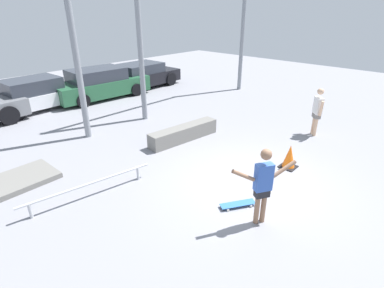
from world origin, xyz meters
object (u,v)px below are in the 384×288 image
(parked_car_white, at_px, (36,94))
(bystander, at_px, (317,110))
(parked_car_green, at_px, (100,84))
(traffic_cone, at_px, (289,157))
(skateboarder, at_px, (263,182))
(skateboard, at_px, (238,204))
(parked_car_black, at_px, (142,76))
(grind_rail, at_px, (89,185))
(grind_box, at_px, (184,133))

(parked_car_white, height_order, bystander, bystander)
(parked_car_green, xyz_separation_m, traffic_cone, (-0.22, -10.02, -0.36))
(skateboarder, bearing_deg, traffic_cone, 44.27)
(skateboard, bearing_deg, parked_car_black, 93.49)
(parked_car_black, relative_size, traffic_cone, 6.46)
(traffic_cone, bearing_deg, bystander, 9.54)
(skateboarder, height_order, bystander, skateboarder)
(parked_car_white, distance_m, parked_car_green, 2.90)
(grind_rail, xyz_separation_m, traffic_cone, (4.54, -2.74, 0.02))
(grind_rail, bearing_deg, skateboarder, -60.23)
(grind_box, height_order, parked_car_green, parked_car_green)
(grind_rail, xyz_separation_m, parked_car_green, (4.76, 7.28, 0.38))
(skateboard, xyz_separation_m, traffic_cone, (2.46, 0.03, 0.26))
(parked_car_black, distance_m, bystander, 9.77)
(skateboard, xyz_separation_m, bystander, (5.24, 0.50, 0.85))
(skateboarder, height_order, skateboard, skateboarder)
(parked_car_green, bearing_deg, grind_box, -94.80)
(grind_box, distance_m, grind_rail, 3.94)
(parked_car_white, distance_m, parked_car_black, 5.57)
(bystander, bearing_deg, parked_car_white, -105.40)
(parked_car_white, bearing_deg, parked_car_green, -12.54)
(skateboarder, bearing_deg, skateboard, 107.94)
(bystander, distance_m, traffic_cone, 2.87)
(skateboarder, bearing_deg, parked_car_black, 93.17)
(parked_car_green, height_order, parked_car_black, parked_car_green)
(grind_box, xyz_separation_m, parked_car_green, (0.89, 6.57, 0.44))
(skateboarder, relative_size, parked_car_black, 0.39)
(grind_rail, relative_size, parked_car_white, 0.76)
(parked_car_black, bearing_deg, grind_box, -120.18)
(skateboarder, height_order, parked_car_green, skateboarder)
(bystander, bearing_deg, parked_car_black, -134.68)
(parked_car_green, bearing_deg, bystander, -72.13)
(grind_rail, bearing_deg, traffic_cone, -31.08)
(parked_car_white, bearing_deg, bystander, -64.96)
(grind_box, bearing_deg, parked_car_white, 105.71)
(parked_car_white, bearing_deg, grind_rail, -107.12)
(skateboard, distance_m, grind_box, 3.92)
(parked_car_white, distance_m, traffic_cone, 10.81)
(grind_rail, relative_size, parked_car_green, 0.67)
(skateboarder, xyz_separation_m, grind_box, (1.93, 4.11, -0.72))
(parked_car_white, relative_size, parked_car_green, 0.88)
(parked_car_black, bearing_deg, skateboard, -119.97)
(traffic_cone, bearing_deg, skateboard, -179.22)
(skateboard, xyz_separation_m, grind_rail, (-2.08, 2.77, 0.24))
(grind_rail, bearing_deg, parked_car_black, 45.14)
(grind_box, height_order, bystander, bystander)
(parked_car_green, distance_m, bystander, 9.89)
(grind_rail, height_order, parked_car_green, parked_car_green)
(parked_car_green, height_order, traffic_cone, parked_car_green)
(grind_rail, height_order, parked_car_white, parked_car_white)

